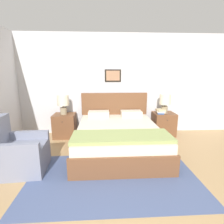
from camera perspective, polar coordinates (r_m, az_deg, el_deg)
name	(u,v)px	position (r m, az deg, el deg)	size (l,w,h in m)	color
ground_plane	(113,216)	(2.34, 0.36, -30.77)	(16.00, 16.00, 0.00)	tan
wall_back	(106,85)	(4.69, -1.96, 8.86)	(6.92, 0.09, 2.60)	silver
area_rug_main	(113,178)	(2.93, 0.41, -20.65)	(2.64, 1.58, 0.01)	#47567F
bed	(118,136)	(3.77, 1.91, -7.91)	(1.73, 2.20, 1.10)	brown
armchair	(19,154)	(3.33, -28.15, -11.92)	(0.81, 0.73, 0.93)	gray
nightstand_near_window	(65,125)	(4.64, -15.15, -4.26)	(0.54, 0.53, 0.59)	brown
nightstand_by_door	(163,124)	(4.82, 16.46, -3.71)	(0.54, 0.53, 0.59)	brown
table_lamp_near_window	(63,102)	(4.50, -15.71, 3.16)	(0.28, 0.28, 0.49)	gray
table_lamp_by_door	(165,101)	(4.68, 16.92, 3.44)	(0.28, 0.28, 0.49)	gray
book_thick_bottom	(160,113)	(4.66, 15.49, -0.27)	(0.20, 0.29, 0.03)	#335693
book_hardcover_middle	(160,112)	(4.65, 15.52, 0.14)	(0.22, 0.23, 0.04)	silver
book_novel_upper	(160,110)	(4.64, 15.55, 0.63)	(0.22, 0.24, 0.04)	beige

